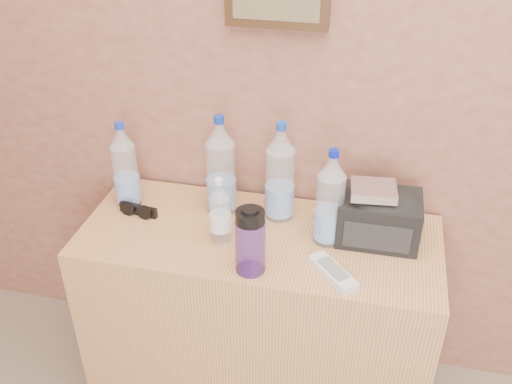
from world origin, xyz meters
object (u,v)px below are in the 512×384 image
at_px(pet_small, 220,214).
at_px(toiletry_bag, 379,215).
at_px(nalgene_bottle, 250,241).
at_px(sunglasses, 139,210).
at_px(pet_large_a, 125,169).
at_px(pet_large_c, 280,177).
at_px(pet_large_b, 221,171).
at_px(ac_remote, 333,272).
at_px(foil_packet, 373,190).
at_px(dresser, 258,316).
at_px(pet_large_d, 330,202).

distance_m(pet_small, toiletry_bag, 0.48).
height_order(nalgene_bottle, sunglasses, nalgene_bottle).
height_order(nalgene_bottle, toiletry_bag, nalgene_bottle).
distance_m(pet_large_a, pet_large_c, 0.51).
bearing_deg(pet_large_b, pet_large_c, 2.48).
bearing_deg(sunglasses, ac_remote, -5.79).
distance_m(sunglasses, foil_packet, 0.75).
distance_m(dresser, pet_large_a, 0.67).
bearing_deg(ac_remote, pet_large_a, -149.98).
bearing_deg(toiletry_bag, foil_packet, -145.10).
bearing_deg(pet_large_c, pet_large_b, -177.52).
bearing_deg(pet_large_a, toiletry_bag, -0.83).
bearing_deg(pet_large_c, nalgene_bottle, -95.73).
bearing_deg(toiletry_bag, nalgene_bottle, -146.09).
bearing_deg(pet_small, dresser, 23.81).
bearing_deg(foil_packet, pet_large_c, 166.85).
height_order(pet_small, ac_remote, pet_small).
relative_size(pet_large_a, pet_large_d, 0.95).
height_order(pet_large_c, pet_small, pet_large_c).
relative_size(nalgene_bottle, ac_remote, 1.22).
bearing_deg(nalgene_bottle, sunglasses, 155.67).
xyz_separation_m(ac_remote, toiletry_bag, (0.11, 0.21, 0.07)).
bearing_deg(pet_large_c, dresser, -109.48).
relative_size(pet_large_a, pet_large_b, 0.88).
distance_m(dresser, foil_packet, 0.62).
xyz_separation_m(pet_large_a, ac_remote, (0.71, -0.22, -0.12)).
distance_m(nalgene_bottle, ac_remote, 0.25).
relative_size(dresser, nalgene_bottle, 5.36).
xyz_separation_m(pet_large_b, ac_remote, (0.39, -0.25, -0.14)).
height_order(sunglasses, foil_packet, foil_packet).
xyz_separation_m(dresser, nalgene_bottle, (0.01, -0.17, 0.45)).
bearing_deg(sunglasses, nalgene_bottle, -15.92).
bearing_deg(dresser, pet_large_a, 170.16).
bearing_deg(nalgene_bottle, pet_large_b, 120.31).
xyz_separation_m(pet_large_a, nalgene_bottle, (0.48, -0.25, -0.03)).
bearing_deg(pet_large_a, pet_large_b, 5.24).
bearing_deg(pet_large_b, ac_remote, -32.53).
relative_size(pet_small, toiletry_bag, 0.89).
xyz_separation_m(sunglasses, toiletry_bag, (0.76, 0.05, 0.07)).
distance_m(pet_large_c, nalgene_bottle, 0.29).
distance_m(ac_remote, foil_packet, 0.27).
xyz_separation_m(pet_large_a, pet_small, (0.36, -0.13, -0.04)).
relative_size(pet_small, ac_remote, 1.26).
bearing_deg(toiletry_bag, dresser, -169.65).
distance_m(dresser, pet_large_c, 0.51).
bearing_deg(foil_packet, pet_small, -167.42).
distance_m(pet_large_c, foil_packet, 0.30).
distance_m(nalgene_bottle, sunglasses, 0.47).
height_order(dresser, sunglasses, sunglasses).
relative_size(pet_large_d, nalgene_bottle, 1.49).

